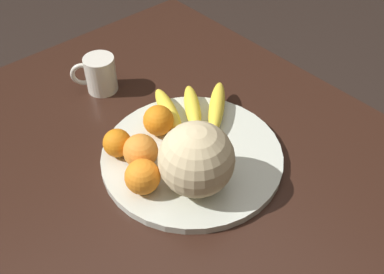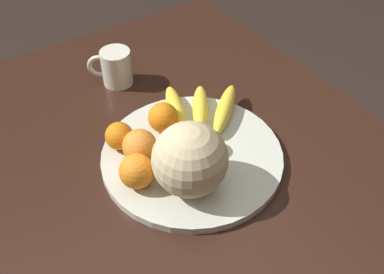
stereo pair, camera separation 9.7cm
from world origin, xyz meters
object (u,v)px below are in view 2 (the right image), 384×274
Objects in this scene: produce_tag at (138,142)px; ceramic_mug at (115,67)px; melon at (190,160)px; orange_back_right at (200,141)px; banana_bunch at (201,109)px; kitchen_table at (186,200)px; orange_back_left at (119,136)px; orange_mid_center at (137,171)px; fruit_bowl at (192,156)px; orange_front_left at (140,146)px; orange_front_right at (163,118)px.

ceramic_mug reaches higher than produce_tag.
orange_back_right is at bearing -45.89° from melon.
ceramic_mug is at bearing 55.84° from banana_bunch.
orange_back_left reaches higher than kitchen_table.
kitchen_table is 0.18m from produce_tag.
orange_mid_center is at bearing 160.13° from ceramic_mug.
orange_mid_center reaches higher than banana_bunch.
orange_back_left reaches higher than produce_tag.
fruit_bowl is 0.12m from orange_front_left.
fruit_bowl is 2.64× the size of melon.
melon is 0.43m from ceramic_mug.
produce_tag is at bearing -107.95° from orange_back_left.
produce_tag is (0.10, 0.08, 0.01)m from fruit_bowl.
ceramic_mug is at bearing -0.11° from orange_front_right.
orange_back_left is 0.05m from produce_tag.
orange_back_right is 0.55× the size of ceramic_mug.
fruit_bowl is 0.13m from banana_bunch.
melon is at bearing 134.11° from orange_back_right.
kitchen_table is at bearing -135.21° from orange_front_left.
orange_front_left reaches higher than banana_bunch.
kitchen_table is 0.12m from fruit_bowl.
melon is 1.85× the size of produce_tag.
ceramic_mug is (0.36, -0.13, -0.01)m from orange_mid_center.
melon is 2.04× the size of orange_front_left.
melon is 0.14m from orange_front_left.
orange_back_left is at bearing 20.43° from melon.
orange_mid_center is at bearing 149.34° from banana_bunch.
ceramic_mug is at bearing 1.76° from fruit_bowl.
banana_bunch is at bearing -158.66° from ceramic_mug.
orange_mid_center is at bearing 53.91° from melon.
kitchen_table is 18.25× the size of orange_front_right.
orange_back_right is 0.36m from ceramic_mug.
orange_front_left is 0.91× the size of produce_tag.
orange_mid_center is (0.01, 0.11, 0.16)m from kitchen_table.
orange_front_left is 1.02× the size of orange_mid_center.
fruit_bowl is at bearing 82.51° from orange_back_right.
produce_tag is (-0.01, -0.04, -0.03)m from orange_back_left.
orange_front_left is at bearing 116.23° from produce_tag.
melon is 0.11m from orange_back_right.
melon reaches higher than orange_front_right.
fruit_bowl is 6.76× the size of orange_back_right.
produce_tag is at bearing -28.29° from orange_mid_center.
orange_front_left is 0.69× the size of ceramic_mug.
kitchen_table is 5.68× the size of banana_bunch.
fruit_bowl reaches higher than kitchen_table.
kitchen_table is at bearing 160.91° from produce_tag.
ceramic_mug is (0.30, -0.09, -0.01)m from orange_front_left.
orange_back_left is 1.05× the size of orange_back_right.
banana_bunch reaches higher than fruit_bowl.
orange_front_right is at bearing -13.55° from melon.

